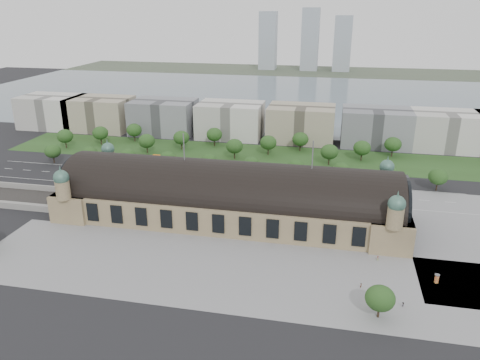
% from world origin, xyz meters
% --- Properties ---
extents(ground, '(900.00, 900.00, 0.00)m').
position_xyz_m(ground, '(0.00, 0.00, 0.00)').
color(ground, black).
rests_on(ground, ground).
extents(station, '(150.00, 48.40, 44.30)m').
position_xyz_m(station, '(0.00, 0.00, 10.28)').
color(station, '#9E8A62').
rests_on(station, ground).
extents(track_cutting, '(70.00, 24.00, 3.10)m').
position_xyz_m(track_cutting, '(-110.00, -2.21, 0.70)').
color(track_cutting, black).
rests_on(track_cutting, ground).
extents(plaza_south, '(190.00, 48.00, 0.12)m').
position_xyz_m(plaza_south, '(10.00, -44.00, 0.00)').
color(plaza_south, gray).
rests_on(plaza_south, ground).
extents(plaza_east, '(56.00, 100.00, 0.12)m').
position_xyz_m(plaza_east, '(103.00, 0.00, 0.00)').
color(plaza_east, gray).
rests_on(plaza_east, ground).
extents(road_slab, '(260.00, 26.00, 0.10)m').
position_xyz_m(road_slab, '(-20.00, 38.00, 0.00)').
color(road_slab, black).
rests_on(road_slab, ground).
extents(grass_belt, '(300.00, 45.00, 0.10)m').
position_xyz_m(grass_belt, '(-15.00, 93.00, 0.00)').
color(grass_belt, '#28471C').
rests_on(grass_belt, ground).
extents(petrol_station, '(14.00, 13.00, 5.05)m').
position_xyz_m(petrol_station, '(-53.91, 65.28, 2.95)').
color(petrol_station, orange).
rests_on(petrol_station, ground).
extents(lake, '(700.00, 320.00, 0.08)m').
position_xyz_m(lake, '(0.00, 298.00, 0.00)').
color(lake, slate).
rests_on(lake, ground).
extents(far_shore, '(700.00, 120.00, 0.14)m').
position_xyz_m(far_shore, '(0.00, 498.00, 0.00)').
color(far_shore, '#44513D').
rests_on(far_shore, ground).
extents(far_tower_left, '(24.00, 24.00, 80.00)m').
position_xyz_m(far_tower_left, '(-60.00, 508.00, 40.00)').
color(far_tower_left, '#9EA8B2').
rests_on(far_tower_left, ground).
extents(far_tower_mid, '(24.00, 24.00, 85.00)m').
position_xyz_m(far_tower_mid, '(0.00, 508.00, 42.50)').
color(far_tower_mid, '#9EA8B2').
rests_on(far_tower_mid, ground).
extents(far_tower_right, '(24.00, 24.00, 75.00)m').
position_xyz_m(far_tower_right, '(45.00, 508.00, 37.50)').
color(far_tower_right, '#9EA8B2').
rests_on(far_tower_right, ground).
extents(office_0, '(45.00, 32.00, 24.00)m').
position_xyz_m(office_0, '(-170.00, 133.00, 12.00)').
color(office_0, silver).
rests_on(office_0, ground).
extents(office_1, '(45.00, 32.00, 24.00)m').
position_xyz_m(office_1, '(-130.00, 133.00, 12.00)').
color(office_1, tan).
rests_on(office_1, ground).
extents(office_2, '(45.00, 32.00, 24.00)m').
position_xyz_m(office_2, '(-80.00, 133.00, 12.00)').
color(office_2, gray).
rests_on(office_2, ground).
extents(office_3, '(45.00, 32.00, 24.00)m').
position_xyz_m(office_3, '(-30.00, 133.00, 12.00)').
color(office_3, silver).
rests_on(office_3, ground).
extents(office_4, '(45.00, 32.00, 24.00)m').
position_xyz_m(office_4, '(20.00, 133.00, 12.00)').
color(office_4, tan).
rests_on(office_4, ground).
extents(office_5, '(45.00, 32.00, 24.00)m').
position_xyz_m(office_5, '(70.00, 133.00, 12.00)').
color(office_5, gray).
rests_on(office_5, ground).
extents(office_6, '(45.00, 32.00, 24.00)m').
position_xyz_m(office_6, '(115.00, 133.00, 12.00)').
color(office_6, silver).
rests_on(office_6, ground).
extents(tree_row_0, '(9.60, 9.60, 11.52)m').
position_xyz_m(tree_row_0, '(-120.00, 53.00, 7.43)').
color(tree_row_0, '#2D2116').
rests_on(tree_row_0, ground).
extents(tree_row_1, '(9.60, 9.60, 11.52)m').
position_xyz_m(tree_row_1, '(-96.00, 53.00, 7.43)').
color(tree_row_1, '#2D2116').
rests_on(tree_row_1, ground).
extents(tree_row_2, '(9.60, 9.60, 11.52)m').
position_xyz_m(tree_row_2, '(-72.00, 53.00, 7.43)').
color(tree_row_2, '#2D2116').
rests_on(tree_row_2, ground).
extents(tree_row_3, '(9.60, 9.60, 11.52)m').
position_xyz_m(tree_row_3, '(-48.00, 53.00, 7.43)').
color(tree_row_3, '#2D2116').
rests_on(tree_row_3, ground).
extents(tree_row_4, '(9.60, 9.60, 11.52)m').
position_xyz_m(tree_row_4, '(-24.00, 53.00, 7.43)').
color(tree_row_4, '#2D2116').
rests_on(tree_row_4, ground).
extents(tree_row_5, '(9.60, 9.60, 11.52)m').
position_xyz_m(tree_row_5, '(0.00, 53.00, 7.43)').
color(tree_row_5, '#2D2116').
rests_on(tree_row_5, ground).
extents(tree_row_6, '(9.60, 9.60, 11.52)m').
position_xyz_m(tree_row_6, '(24.00, 53.00, 7.43)').
color(tree_row_6, '#2D2116').
rests_on(tree_row_6, ground).
extents(tree_row_7, '(9.60, 9.60, 11.52)m').
position_xyz_m(tree_row_7, '(48.00, 53.00, 7.43)').
color(tree_row_7, '#2D2116').
rests_on(tree_row_7, ground).
extents(tree_row_8, '(9.60, 9.60, 11.52)m').
position_xyz_m(tree_row_8, '(72.00, 53.00, 7.43)').
color(tree_row_8, '#2D2116').
rests_on(tree_row_8, ground).
extents(tree_row_9, '(9.60, 9.60, 11.52)m').
position_xyz_m(tree_row_9, '(96.00, 53.00, 7.43)').
color(tree_row_9, '#2D2116').
rests_on(tree_row_9, ground).
extents(tree_belt_0, '(10.40, 10.40, 12.48)m').
position_xyz_m(tree_belt_0, '(-130.00, 83.00, 8.05)').
color(tree_belt_0, '#2D2116').
rests_on(tree_belt_0, ground).
extents(tree_belt_1, '(10.40, 10.40, 12.48)m').
position_xyz_m(tree_belt_1, '(-111.00, 95.00, 8.05)').
color(tree_belt_1, '#2D2116').
rests_on(tree_belt_1, ground).
extents(tree_belt_2, '(10.40, 10.40, 12.48)m').
position_xyz_m(tree_belt_2, '(-92.00, 107.00, 8.05)').
color(tree_belt_2, '#2D2116').
rests_on(tree_belt_2, ground).
extents(tree_belt_3, '(10.40, 10.40, 12.48)m').
position_xyz_m(tree_belt_3, '(-73.00, 83.00, 8.05)').
color(tree_belt_3, '#2D2116').
rests_on(tree_belt_3, ground).
extents(tree_belt_4, '(10.40, 10.40, 12.48)m').
position_xyz_m(tree_belt_4, '(-54.00, 95.00, 8.05)').
color(tree_belt_4, '#2D2116').
rests_on(tree_belt_4, ground).
extents(tree_belt_5, '(10.40, 10.40, 12.48)m').
position_xyz_m(tree_belt_5, '(-35.00, 107.00, 8.05)').
color(tree_belt_5, '#2D2116').
rests_on(tree_belt_5, ground).
extents(tree_belt_6, '(10.40, 10.40, 12.48)m').
position_xyz_m(tree_belt_6, '(-16.00, 83.00, 8.05)').
color(tree_belt_6, '#2D2116').
rests_on(tree_belt_6, ground).
extents(tree_belt_7, '(10.40, 10.40, 12.48)m').
position_xyz_m(tree_belt_7, '(3.00, 95.00, 8.05)').
color(tree_belt_7, '#2D2116').
rests_on(tree_belt_7, ground).
extents(tree_belt_8, '(10.40, 10.40, 12.48)m').
position_xyz_m(tree_belt_8, '(22.00, 107.00, 8.05)').
color(tree_belt_8, '#2D2116').
rests_on(tree_belt_8, ground).
extents(tree_belt_9, '(10.40, 10.40, 12.48)m').
position_xyz_m(tree_belt_9, '(41.00, 83.00, 8.05)').
color(tree_belt_9, '#2D2116').
rests_on(tree_belt_9, ground).
extents(tree_belt_10, '(10.40, 10.40, 12.48)m').
position_xyz_m(tree_belt_10, '(60.00, 95.00, 8.05)').
color(tree_belt_10, '#2D2116').
rests_on(tree_belt_10, ground).
extents(tree_belt_11, '(10.40, 10.40, 12.48)m').
position_xyz_m(tree_belt_11, '(79.00, 107.00, 8.05)').
color(tree_belt_11, '#2D2116').
rests_on(tree_belt_11, ground).
extents(tree_plaza_s, '(9.00, 9.00, 10.64)m').
position_xyz_m(tree_plaza_s, '(60.00, -60.00, 6.80)').
color(tree_plaza_s, '#2D2116').
rests_on(tree_plaza_s, ground).
extents(traffic_car_0, '(3.86, 1.79, 1.28)m').
position_xyz_m(traffic_car_0, '(-97.57, 31.61, 0.64)').
color(traffic_car_0, silver).
rests_on(traffic_car_0, ground).
extents(traffic_car_1, '(4.19, 1.63, 1.36)m').
position_xyz_m(traffic_car_1, '(-96.54, 37.50, 0.68)').
color(traffic_car_1, gray).
rests_on(traffic_car_1, ground).
extents(traffic_car_2, '(5.79, 3.03, 1.56)m').
position_xyz_m(traffic_car_2, '(-54.98, 29.50, 0.78)').
color(traffic_car_2, black).
rests_on(traffic_car_2, ground).
extents(traffic_car_3, '(5.30, 2.63, 1.48)m').
position_xyz_m(traffic_car_3, '(-21.35, 39.22, 0.74)').
color(traffic_car_3, maroon).
rests_on(traffic_car_3, ground).
extents(traffic_car_4, '(4.15, 1.93, 1.38)m').
position_xyz_m(traffic_car_4, '(13.38, 35.71, 0.69)').
color(traffic_car_4, '#182243').
rests_on(traffic_car_4, ground).
extents(traffic_car_5, '(4.28, 1.67, 1.39)m').
position_xyz_m(traffic_car_5, '(22.73, 48.70, 0.69)').
color(traffic_car_5, slate).
rests_on(traffic_car_5, ground).
extents(traffic_car_6, '(5.82, 3.09, 1.56)m').
position_xyz_m(traffic_car_6, '(68.79, 31.17, 0.78)').
color(traffic_car_6, silver).
rests_on(traffic_car_6, ground).
extents(parked_car_0, '(4.10, 3.54, 1.34)m').
position_xyz_m(parked_car_0, '(-54.47, 21.17, 0.67)').
color(parked_car_0, black).
rests_on(parked_car_0, ground).
extents(parked_car_1, '(6.22, 4.98, 1.57)m').
position_xyz_m(parked_car_1, '(-53.53, 21.80, 0.79)').
color(parked_car_1, maroon).
rests_on(parked_car_1, ground).
extents(parked_car_2, '(6.08, 4.28, 1.63)m').
position_xyz_m(parked_car_2, '(-46.70, 21.00, 0.82)').
color(parked_car_2, '#171942').
rests_on(parked_car_2, ground).
extents(parked_car_3, '(5.03, 4.29, 1.63)m').
position_xyz_m(parked_car_3, '(-46.52, 25.00, 0.81)').
color(parked_car_3, '#57585E').
rests_on(parked_car_3, ground).
extents(parked_car_4, '(4.05, 3.23, 1.29)m').
position_xyz_m(parked_car_4, '(-34.53, 24.13, 0.65)').
color(parked_car_4, silver).
rests_on(parked_car_4, ground).
extents(parked_car_5, '(6.30, 5.46, 1.61)m').
position_xyz_m(parked_car_5, '(-50.04, 21.00, 0.81)').
color(parked_car_5, '#989CA1').
rests_on(parked_car_5, ground).
extents(parked_car_6, '(5.67, 4.99, 1.57)m').
position_xyz_m(parked_car_6, '(-38.95, 25.00, 0.79)').
color(parked_car_6, black).
rests_on(parked_car_6, ground).
extents(bus_west, '(12.16, 2.98, 3.38)m').
position_xyz_m(bus_west, '(-9.10, 28.91, 1.69)').
color(bus_west, '#D14E21').
rests_on(bus_west, ground).
extents(bus_mid, '(12.26, 3.16, 3.40)m').
position_xyz_m(bus_mid, '(21.24, 32.00, 1.70)').
color(bus_mid, beige).
rests_on(bus_mid, ground).
extents(bus_east, '(13.24, 3.11, 3.69)m').
position_xyz_m(bus_east, '(33.78, 29.93, 1.84)').
color(bus_east, beige).
rests_on(bus_east, ground).
extents(advertising_column, '(1.71, 1.71, 3.24)m').
position_xyz_m(advertising_column, '(80.72, -36.53, 1.68)').
color(advertising_column, '#D93A36').
rests_on(advertising_column, ground).
extents(pedestrian_0, '(0.89, 0.52, 1.79)m').
position_xyz_m(pedestrian_0, '(62.14, -25.28, 0.90)').
color(pedestrian_0, gray).
rests_on(pedestrian_0, ground).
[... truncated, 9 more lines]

